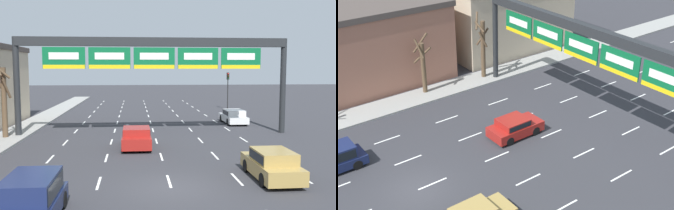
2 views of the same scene
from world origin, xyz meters
TOP-DOWN VIEW (x-y plane):
  - ground_plane at (0.00, 0.00)m, footprint 220.00×220.00m
  - sidewalk_left at (-11.30, 0.00)m, footprint 2.80×110.00m
  - lane_dashes at (0.00, 13.50)m, footprint 13.32×67.00m
  - sign_gantry at (0.00, 13.71)m, footprint 21.87×0.70m
  - building_near at (-18.57, 4.48)m, footprint 11.16×13.51m
  - building_far at (-19.68, 19.47)m, footprint 13.43×13.50m
  - car_red at (-1.48, 8.68)m, footprint 1.95×3.99m
  - tree_bare_closest at (-11.44, 12.87)m, footprint 1.50×1.64m
  - tree_bare_third at (-11.84, 6.99)m, footprint 1.69×1.68m

SIDE VIEW (x-z plane):
  - ground_plane at x=0.00m, z-range 0.00..0.00m
  - lane_dashes at x=0.00m, z-range 0.00..0.01m
  - sidewalk_left at x=-11.30m, z-range 0.00..0.15m
  - car_red at x=-1.48m, z-range 0.05..1.47m
  - tree_bare_third at x=-11.84m, z-range 0.13..5.24m
  - tree_bare_closest at x=-11.44m, z-range 0.11..6.14m
  - building_near at x=-18.57m, z-range 0.01..7.26m
  - building_far at x=-19.68m, z-range 0.01..7.58m
  - sign_gantry at x=0.00m, z-range 2.51..10.32m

